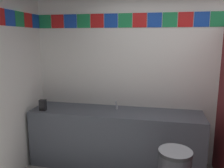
% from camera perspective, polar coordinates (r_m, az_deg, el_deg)
% --- Properties ---
extents(wall_back, '(4.42, 0.09, 2.69)m').
position_cam_1_polar(wall_back, '(3.56, 16.74, 2.19)').
color(wall_back, white).
rests_on(wall_back, ground_plane).
extents(vanity_counter, '(2.47, 0.59, 0.84)m').
position_cam_1_polar(vanity_counter, '(3.54, 0.84, -13.05)').
color(vanity_counter, '#4C515B').
rests_on(vanity_counter, ground_plane).
extents(faucet_center, '(0.04, 0.10, 0.14)m').
position_cam_1_polar(faucet_center, '(3.46, 1.14, -5.38)').
color(faucet_center, silver).
rests_on(faucet_center, vanity_counter).
extents(soap_dispenser, '(0.09, 0.09, 0.16)m').
position_cam_1_polar(soap_dispenser, '(3.55, -16.54, -4.97)').
color(soap_dispenser, black).
rests_on(soap_dispenser, vanity_counter).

